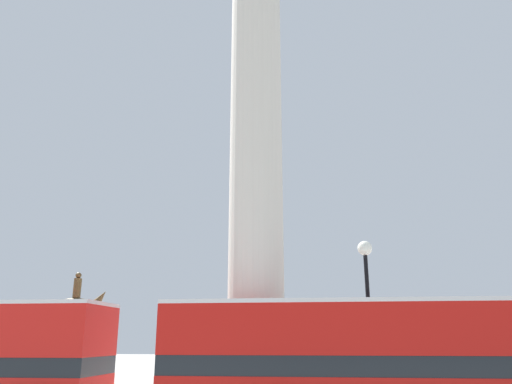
# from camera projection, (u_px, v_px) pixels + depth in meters

# --- Properties ---
(monument_column) EXTENTS (5.91, 5.91, 24.26)m
(monument_column) POSITION_uv_depth(u_px,v_px,m) (256.00, 186.00, 19.99)
(monument_column) COLOR beige
(monument_column) RESTS_ON ground_plane
(bus_a) EXTENTS (10.12, 2.91, 4.27)m
(bus_a) POSITION_uv_depth(u_px,v_px,m) (336.00, 368.00, 14.39)
(bus_a) COLOR #B7140F
(bus_a) RESTS_ON ground_plane
(equestrian_statue) EXTENTS (4.05, 3.44, 6.20)m
(equestrian_statue) POSITION_uv_depth(u_px,v_px,m) (69.00, 372.00, 22.24)
(equestrian_statue) COLOR beige
(equestrian_statue) RESTS_ON ground_plane
(street_lamp) EXTENTS (0.51, 0.51, 6.46)m
(street_lamp) POSITION_uv_depth(u_px,v_px,m) (369.00, 310.00, 16.76)
(street_lamp) COLOR black
(street_lamp) RESTS_ON ground_plane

